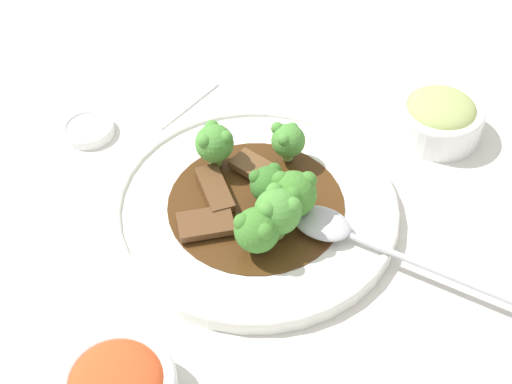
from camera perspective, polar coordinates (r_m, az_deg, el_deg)
name	(u,v)px	position (r m, az deg, el deg)	size (l,w,h in m)	color
ground_plane	(256,213)	(0.78, 0.00, -1.71)	(4.00, 4.00, 0.00)	silver
main_plate	(256,207)	(0.77, 0.00, -1.21)	(0.31, 0.31, 0.02)	white
beef_strip_0	(254,167)	(0.79, -0.13, 1.99)	(0.04, 0.06, 0.01)	brown
beef_strip_1	(215,189)	(0.77, -3.31, 0.22)	(0.06, 0.07, 0.01)	brown
beef_strip_2	(206,224)	(0.74, -4.06, -2.53)	(0.06, 0.07, 0.01)	brown
broccoli_floret_0	(269,184)	(0.74, 1.03, 0.64)	(0.04, 0.04, 0.05)	#8EB756
broccoli_floret_1	(278,211)	(0.71, 1.76, -1.51)	(0.05, 0.05, 0.06)	#7FA84C
broccoli_floret_2	(294,193)	(0.73, 3.05, -0.05)	(0.05, 0.05, 0.06)	#8EB756
broccoli_floret_3	(257,229)	(0.70, 0.08, -3.00)	(0.05, 0.05, 0.05)	#7FA84C
broccoli_floret_4	(214,143)	(0.78, -3.35, 3.96)	(0.04, 0.04, 0.05)	#8EB756
broccoli_floret_5	(286,139)	(0.79, 2.41, 4.24)	(0.04, 0.04, 0.05)	#7FA84C
serving_spoon	(341,232)	(0.73, 6.84, -3.20)	(0.04, 0.24, 0.01)	#B7B7BC
side_bowl_appetizer	(440,117)	(0.88, 14.49, 5.85)	(0.10, 0.10, 0.05)	white
sauce_dish	(88,129)	(0.89, -13.28, 4.93)	(0.06, 0.06, 0.01)	white
paper_napkin	(169,94)	(0.93, -6.99, 7.78)	(0.12, 0.09, 0.01)	white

